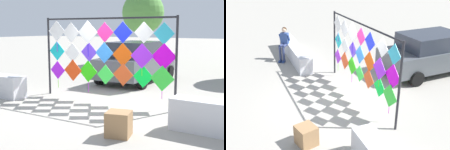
# 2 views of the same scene
# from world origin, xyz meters

# --- Properties ---
(ground) EXTENTS (120.00, 120.00, 0.00)m
(ground) POSITION_xyz_m (0.00, 0.00, 0.00)
(ground) COLOR #9E998E
(kite_display_rack) EXTENTS (4.60, 0.19, 2.60)m
(kite_display_rack) POSITION_xyz_m (-0.13, 0.80, 1.59)
(kite_display_rack) COLOR #232328
(kite_display_rack) RESTS_ON ground
(parked_car) EXTENTS (2.24, 4.44, 1.69)m
(parked_car) POSITION_xyz_m (-1.06, 4.56, 0.86)
(parked_car) COLOR #4C5156
(parked_car) RESTS_ON ground
(cardboard_box_large) EXTENTS (0.61, 0.59, 0.53)m
(cardboard_box_large) POSITION_xyz_m (1.85, -1.67, 0.27)
(cardboard_box_large) COLOR #9E754C
(cardboard_box_large) RESTS_ON ground
(tree_palm_like) EXTENTS (2.69, 2.69, 4.58)m
(tree_palm_like) POSITION_xyz_m (-4.03, 11.03, 3.19)
(tree_palm_like) COLOR brown
(tree_palm_like) RESTS_ON ground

